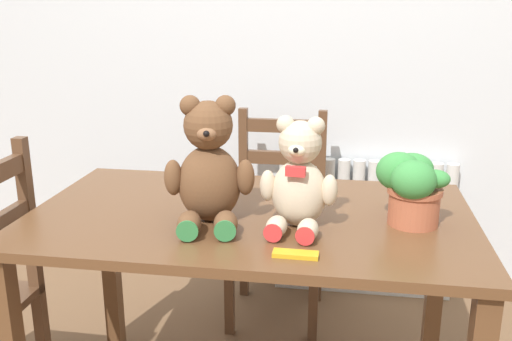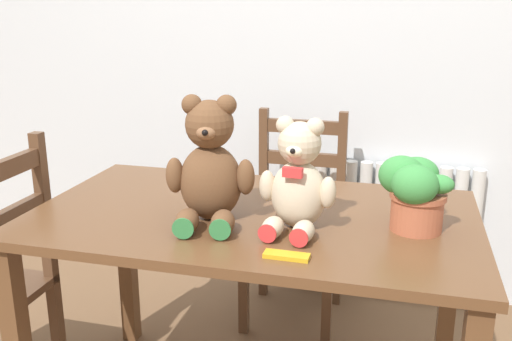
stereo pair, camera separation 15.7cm
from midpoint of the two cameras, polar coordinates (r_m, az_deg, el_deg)
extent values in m
cube|color=silver|center=(2.79, 1.67, 13.94)|extent=(8.00, 0.04, 2.60)
cylinder|color=silver|center=(2.92, 1.27, -5.22)|extent=(0.06, 0.06, 0.69)
cylinder|color=silver|center=(2.91, 2.70, -5.30)|extent=(0.06, 0.06, 0.69)
cylinder|color=silver|center=(2.90, 4.13, -5.38)|extent=(0.06, 0.06, 0.69)
cylinder|color=silver|center=(2.90, 5.57, -5.45)|extent=(0.06, 0.06, 0.69)
cylinder|color=silver|center=(2.90, 7.02, -5.52)|extent=(0.06, 0.06, 0.69)
cylinder|color=silver|center=(2.89, 8.46, -5.59)|extent=(0.06, 0.06, 0.69)
cylinder|color=silver|center=(2.89, 9.91, -5.65)|extent=(0.06, 0.06, 0.69)
cylinder|color=silver|center=(2.90, 11.36, -5.71)|extent=(0.06, 0.06, 0.69)
cylinder|color=silver|center=(2.90, 12.80, -5.76)|extent=(0.06, 0.06, 0.69)
cylinder|color=silver|center=(2.91, 14.24, -5.81)|extent=(0.06, 0.06, 0.69)
cylinder|color=silver|center=(2.92, 15.67, -5.86)|extent=(0.06, 0.06, 0.69)
cylinder|color=silver|center=(2.93, 17.09, -5.91)|extent=(0.06, 0.06, 0.69)
cube|color=silver|center=(3.03, 8.91, -11.32)|extent=(0.87, 0.10, 0.04)
cube|color=brown|center=(1.82, -3.06, -4.72)|extent=(1.39, 0.81, 0.03)
cube|color=brown|center=(2.48, -16.09, -9.16)|extent=(0.06, 0.06, 0.75)
cube|color=brown|center=(2.28, 15.54, -11.44)|extent=(0.06, 0.06, 0.75)
cube|color=brown|center=(2.59, 0.34, -6.08)|extent=(0.41, 0.40, 0.03)
cube|color=brown|center=(2.50, 3.95, -12.57)|extent=(0.04, 0.04, 0.41)
cube|color=brown|center=(2.56, -4.47, -11.93)|extent=(0.04, 0.04, 0.41)
cube|color=brown|center=(2.72, 4.77, -3.93)|extent=(0.04, 0.04, 0.95)
cube|color=brown|center=(2.77, -2.86, -3.52)|extent=(0.04, 0.04, 0.95)
cube|color=brown|center=(2.63, 0.96, 4.48)|extent=(0.33, 0.03, 0.06)
cube|color=brown|center=(2.66, 0.95, 1.26)|extent=(0.33, 0.03, 0.06)
cube|color=brown|center=(2.25, -23.14, -9.30)|extent=(0.04, 0.04, 0.99)
ellipsoid|color=brown|center=(1.73, -7.27, -1.34)|extent=(0.21, 0.19, 0.23)
sphere|color=brown|center=(1.68, -7.48, 4.47)|extent=(0.15, 0.15, 0.15)
sphere|color=brown|center=(1.67, -5.80, 6.46)|extent=(0.06, 0.06, 0.06)
sphere|color=brown|center=(1.68, -9.30, 6.40)|extent=(0.06, 0.06, 0.06)
ellipsoid|color=#8C5F3F|center=(1.63, -7.68, 3.71)|extent=(0.07, 0.06, 0.05)
sphere|color=black|center=(1.60, -7.80, 3.63)|extent=(0.02, 0.02, 0.02)
ellipsoid|color=brown|center=(1.69, -3.81, -0.72)|extent=(0.06, 0.06, 0.11)
ellipsoid|color=brown|center=(1.72, -10.88, -0.74)|extent=(0.06, 0.06, 0.11)
ellipsoid|color=brown|center=(1.63, -5.81, -5.36)|extent=(0.09, 0.13, 0.07)
cylinder|color=#337F42|center=(1.58, -5.98, -6.10)|extent=(0.06, 0.02, 0.06)
ellipsoid|color=brown|center=(1.65, -9.43, -5.33)|extent=(0.09, 0.13, 0.07)
cylinder|color=#337F42|center=(1.60, -9.73, -6.06)|extent=(0.06, 0.02, 0.06)
ellipsoid|color=beige|center=(1.68, 1.67, -2.31)|extent=(0.18, 0.15, 0.20)
sphere|color=beige|center=(1.63, 1.71, 2.81)|extent=(0.13, 0.13, 0.13)
sphere|color=beige|center=(1.62, 3.25, 4.45)|extent=(0.05, 0.05, 0.05)
sphere|color=beige|center=(1.63, 0.22, 4.61)|extent=(0.05, 0.05, 0.05)
ellipsoid|color=white|center=(1.59, 1.34, 2.09)|extent=(0.06, 0.05, 0.04)
sphere|color=black|center=(1.57, 1.15, 2.01)|extent=(0.02, 0.02, 0.02)
ellipsoid|color=beige|center=(1.64, 4.65, -2.03)|extent=(0.05, 0.05, 0.09)
ellipsoid|color=beige|center=(1.68, -1.50, -1.55)|extent=(0.05, 0.05, 0.09)
ellipsoid|color=beige|center=(1.60, 2.40, -6.00)|extent=(0.07, 0.11, 0.06)
cylinder|color=red|center=(1.55, 2.03, -6.65)|extent=(0.05, 0.01, 0.05)
ellipsoid|color=beige|center=(1.62, -0.73, -5.71)|extent=(0.07, 0.11, 0.06)
cylinder|color=red|center=(1.57, -1.19, -6.34)|extent=(0.05, 0.01, 0.05)
cube|color=red|center=(1.59, 1.17, -0.13)|extent=(0.06, 0.03, 0.03)
cylinder|color=#B25B3D|center=(1.74, 13.05, -3.51)|extent=(0.15, 0.15, 0.11)
cylinder|color=#B25B3D|center=(1.73, 13.15, -1.99)|extent=(0.16, 0.16, 0.02)
ellipsoid|color=#3D8E42|center=(1.71, 15.07, -0.85)|extent=(0.08, 0.07, 0.05)
ellipsoid|color=#3D8E42|center=(1.76, 12.90, 0.19)|extent=(0.13, 0.10, 0.09)
ellipsoid|color=#3D8E42|center=(1.72, 11.58, -0.12)|extent=(0.13, 0.10, 0.12)
ellipsoid|color=#3D8E42|center=(1.67, 12.93, -0.97)|extent=(0.13, 0.11, 0.11)
cube|color=gold|center=(1.50, 0.98, -8.44)|extent=(0.12, 0.04, 0.01)
camera|label=1|loc=(0.08, -92.67, -0.78)|focal=40.00mm
camera|label=2|loc=(0.08, 87.33, 0.78)|focal=40.00mm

